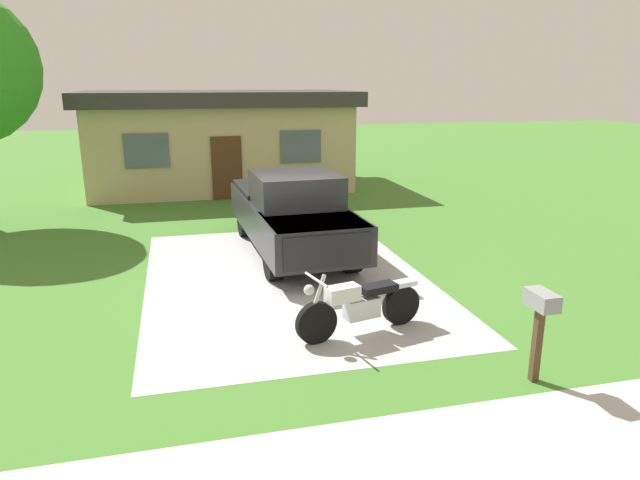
% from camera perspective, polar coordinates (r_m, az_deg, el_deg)
% --- Properties ---
extents(ground_plane, '(80.00, 80.00, 0.00)m').
position_cam_1_polar(ground_plane, '(11.56, -3.35, -3.89)').
color(ground_plane, '#447B2D').
extents(driveway_pad, '(5.50, 7.87, 0.01)m').
position_cam_1_polar(driveway_pad, '(11.56, -3.35, -3.88)').
color(driveway_pad, '#B5B5B5').
rests_on(driveway_pad, ground).
extents(sidewalk_strip, '(36.00, 1.80, 0.01)m').
position_cam_1_polar(sidewalk_strip, '(6.40, 7.55, -21.51)').
color(sidewalk_strip, beige).
rests_on(sidewalk_strip, ground).
extents(motorcycle, '(2.18, 0.86, 1.09)m').
position_cam_1_polar(motorcycle, '(8.99, 3.97, -6.52)').
color(motorcycle, black).
rests_on(motorcycle, ground).
extents(pickup_truck, '(2.24, 5.70, 1.90)m').
position_cam_1_polar(pickup_truck, '(13.20, -2.90, 2.89)').
color(pickup_truck, black).
rests_on(pickup_truck, ground).
extents(mailbox, '(0.26, 0.48, 1.26)m').
position_cam_1_polar(mailbox, '(7.94, 21.16, -6.75)').
color(mailbox, '#4C3823').
rests_on(mailbox, ground).
extents(neighbor_house, '(9.60, 5.60, 3.50)m').
position_cam_1_polar(neighbor_house, '(21.79, -9.97, 9.94)').
color(neighbor_house, tan).
rests_on(neighbor_house, ground).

